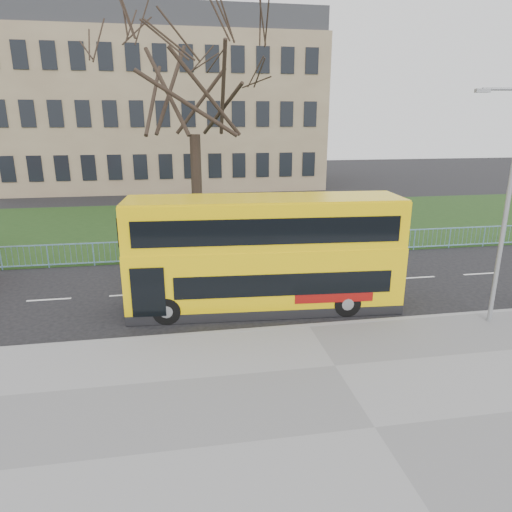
{
  "coord_description": "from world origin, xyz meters",
  "views": [
    {
      "loc": [
        -3.96,
        -14.61,
        6.54
      ],
      "look_at": [
        -1.31,
        1.0,
        1.78
      ],
      "focal_mm": 32.0,
      "sensor_mm": 36.0,
      "label": 1
    }
  ],
  "objects": [
    {
      "name": "kerb",
      "position": [
        0.0,
        -1.55,
        0.07
      ],
      "size": [
        80.0,
        0.2,
        0.14
      ],
      "primitive_type": "cube",
      "color": "gray",
      "rests_on": "ground"
    },
    {
      "name": "grass_verge",
      "position": [
        0.0,
        14.3,
        0.04
      ],
      "size": [
        80.0,
        15.4,
        0.08
      ],
      "primitive_type": "cube",
      "color": "#193413",
      "rests_on": "ground"
    },
    {
      "name": "ground",
      "position": [
        0.0,
        0.0,
        0.0
      ],
      "size": [
        120.0,
        120.0,
        0.0
      ],
      "primitive_type": "plane",
      "color": "black",
      "rests_on": "ground"
    },
    {
      "name": "civic_building",
      "position": [
        -5.0,
        35.0,
        7.0
      ],
      "size": [
        30.0,
        15.0,
        14.0
      ],
      "primitive_type": "cube",
      "color": "#826B52",
      "rests_on": "ground"
    },
    {
      "name": "street_lamp",
      "position": [
        5.91,
        -2.21,
        4.12
      ],
      "size": [
        1.54,
        0.33,
        7.29
      ],
      "rotation": [
        0.0,
        0.0,
        -0.12
      ],
      "color": "gray",
      "rests_on": "pavement"
    },
    {
      "name": "guard_railing",
      "position": [
        0.0,
        6.6,
        0.55
      ],
      "size": [
        40.0,
        0.12,
        1.1
      ],
      "primitive_type": null,
      "color": "#75ACD1",
      "rests_on": "ground"
    },
    {
      "name": "bare_tree",
      "position": [
        -3.0,
        10.0,
        6.89
      ],
      "size": [
        9.53,
        9.53,
        13.62
      ],
      "primitive_type": null,
      "color": "black",
      "rests_on": "grass_verge"
    },
    {
      "name": "yellow_bus",
      "position": [
        -1.11,
        0.39,
        2.12
      ],
      "size": [
        9.58,
        2.85,
        3.96
      ],
      "rotation": [
        0.0,
        0.0,
        -0.06
      ],
      "color": "yellow",
      "rests_on": "ground"
    },
    {
      "name": "pavement",
      "position": [
        0.0,
        -6.75,
        0.06
      ],
      "size": [
        80.0,
        10.5,
        0.12
      ],
      "primitive_type": "cube",
      "color": "slate",
      "rests_on": "ground"
    }
  ]
}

